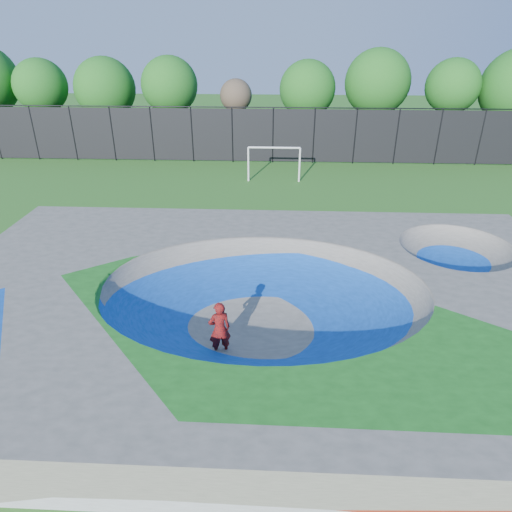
{
  "coord_description": "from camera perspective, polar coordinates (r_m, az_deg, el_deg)",
  "views": [
    {
      "loc": [
        0.4,
        -12.99,
        9.15
      ],
      "look_at": [
        -0.38,
        3.0,
        1.1
      ],
      "focal_mm": 32.0,
      "sensor_mm": 36.0,
      "label": 1
    }
  ],
  "objects": [
    {
      "name": "fence",
      "position": [
        34.72,
        2.14,
        14.96
      ],
      "size": [
        48.09,
        0.09,
        4.04
      ],
      "color": "black",
      "rests_on": "ground"
    },
    {
      "name": "skateboard",
      "position": [
        14.62,
        -4.45,
        -12.03
      ],
      "size": [
        0.81,
        0.46,
        0.05
      ],
      "primitive_type": "cube",
      "rotation": [
        0.0,
        0.0,
        0.33
      ],
      "color": "black",
      "rests_on": "ground"
    },
    {
      "name": "treeline",
      "position": [
        39.16,
        3.48,
        20.56
      ],
      "size": [
        54.05,
        7.87,
        8.09
      ],
      "color": "#453622",
      "rests_on": "ground"
    },
    {
      "name": "skater",
      "position": [
        14.06,
        -4.58,
        -9.11
      ],
      "size": [
        0.8,
        0.67,
        1.89
      ],
      "primitive_type": "imported",
      "rotation": [
        0.0,
        0.0,
        3.5
      ],
      "color": "red",
      "rests_on": "ground"
    },
    {
      "name": "ground",
      "position": [
        15.9,
        0.84,
        -8.46
      ],
      "size": [
        120.0,
        120.0,
        0.0
      ],
      "primitive_type": "plane",
      "color": "#265F1A",
      "rests_on": "ground"
    },
    {
      "name": "skate_deck",
      "position": [
        15.48,
        0.86,
        -6.18
      ],
      "size": [
        22.0,
        14.0,
        1.5
      ],
      "primitive_type": "cube",
      "color": "gray",
      "rests_on": "ground"
    },
    {
      "name": "soccer_goal",
      "position": [
        30.25,
        2.27,
        12.2
      ],
      "size": [
        3.46,
        0.12,
        2.29
      ],
      "color": "white",
      "rests_on": "ground"
    }
  ]
}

